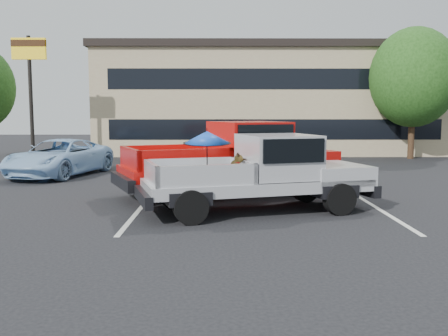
{
  "coord_description": "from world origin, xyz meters",
  "views": [
    {
      "loc": [
        -0.97,
        -9.99,
        2.41
      ],
      "look_at": [
        -0.9,
        -0.01,
        1.3
      ],
      "focal_mm": 40.0,
      "sensor_mm": 36.0,
      "label": 1
    }
  ],
  "objects_px": {
    "tree_right": "(414,77)",
    "red_pickup": "(243,155)",
    "tree_back": "(324,83)",
    "blue_suv": "(59,158)",
    "silver_pickup": "(269,169)",
    "silver_sedan": "(231,154)",
    "motel_sign": "(29,65)"
  },
  "relations": [
    {
      "from": "tree_right",
      "to": "red_pickup",
      "type": "relative_size",
      "value": 0.99
    },
    {
      "from": "tree_back",
      "to": "red_pickup",
      "type": "relative_size",
      "value": 1.04
    },
    {
      "from": "red_pickup",
      "to": "blue_suv",
      "type": "relative_size",
      "value": 1.37
    },
    {
      "from": "tree_right",
      "to": "silver_pickup",
      "type": "xyz_separation_m",
      "value": [
        -8.79,
        -13.92,
        -3.16
      ]
    },
    {
      "from": "tree_back",
      "to": "blue_suv",
      "type": "relative_size",
      "value": 1.42
    },
    {
      "from": "tree_back",
      "to": "silver_sedan",
      "type": "xyz_separation_m",
      "value": [
        -6.53,
        -13.0,
        -3.73
      ]
    },
    {
      "from": "silver_pickup",
      "to": "tree_back",
      "type": "bearing_deg",
      "value": 59.07
    },
    {
      "from": "silver_pickup",
      "to": "blue_suv",
      "type": "relative_size",
      "value": 1.2
    },
    {
      "from": "tree_back",
      "to": "blue_suv",
      "type": "bearing_deg",
      "value": -131.3
    },
    {
      "from": "tree_right",
      "to": "tree_back",
      "type": "distance_m",
      "value": 8.55
    },
    {
      "from": "silver_sedan",
      "to": "blue_suv",
      "type": "distance_m",
      "value": 6.9
    },
    {
      "from": "silver_pickup",
      "to": "tree_right",
      "type": "bearing_deg",
      "value": 41.59
    },
    {
      "from": "motel_sign",
      "to": "red_pickup",
      "type": "xyz_separation_m",
      "value": [
        9.69,
        -9.33,
        -3.48
      ]
    },
    {
      "from": "tree_right",
      "to": "silver_sedan",
      "type": "xyz_separation_m",
      "value": [
        -9.53,
        -5.0,
        -3.53
      ]
    },
    {
      "from": "tree_back",
      "to": "blue_suv",
      "type": "height_order",
      "value": "tree_back"
    },
    {
      "from": "silver_pickup",
      "to": "red_pickup",
      "type": "bearing_deg",
      "value": 85.3
    },
    {
      "from": "tree_right",
      "to": "tree_back",
      "type": "bearing_deg",
      "value": 110.56
    },
    {
      "from": "tree_back",
      "to": "blue_suv",
      "type": "xyz_separation_m",
      "value": [
        -13.14,
        -14.96,
        -3.72
      ]
    },
    {
      "from": "tree_right",
      "to": "motel_sign",
      "type": "bearing_deg",
      "value": -173.99
    },
    {
      "from": "red_pickup",
      "to": "silver_sedan",
      "type": "relative_size",
      "value": 1.67
    },
    {
      "from": "tree_back",
      "to": "blue_suv",
      "type": "distance_m",
      "value": 20.26
    },
    {
      "from": "motel_sign",
      "to": "tree_right",
      "type": "height_order",
      "value": "tree_right"
    },
    {
      "from": "blue_suv",
      "to": "red_pickup",
      "type": "bearing_deg",
      "value": -18.16
    },
    {
      "from": "silver_pickup",
      "to": "blue_suv",
      "type": "distance_m",
      "value": 10.13
    },
    {
      "from": "tree_back",
      "to": "tree_right",
      "type": "bearing_deg",
      "value": -69.44
    },
    {
      "from": "tree_right",
      "to": "red_pickup",
      "type": "height_order",
      "value": "tree_right"
    },
    {
      "from": "silver_sedan",
      "to": "red_pickup",
      "type": "bearing_deg",
      "value": -176.01
    },
    {
      "from": "silver_sedan",
      "to": "tree_right",
      "type": "bearing_deg",
      "value": -60.26
    },
    {
      "from": "motel_sign",
      "to": "silver_sedan",
      "type": "bearing_deg",
      "value": -17.56
    },
    {
      "from": "tree_right",
      "to": "tree_back",
      "type": "relative_size",
      "value": 0.95
    },
    {
      "from": "silver_pickup",
      "to": "red_pickup",
      "type": "xyz_separation_m",
      "value": [
        -0.52,
        2.59,
        0.12
      ]
    },
    {
      "from": "tree_back",
      "to": "red_pickup",
      "type": "distance_m",
      "value": 20.59
    }
  ]
}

